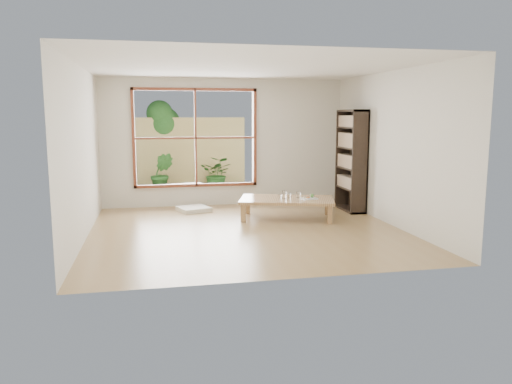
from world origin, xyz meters
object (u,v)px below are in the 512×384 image
(garden_bench, at_px, (178,187))
(bookshelf, at_px, (351,161))
(low_table, at_px, (287,201))
(food_tray, at_px, (310,198))

(garden_bench, bearing_deg, bookshelf, -43.90)
(bookshelf, bearing_deg, low_table, -160.54)
(bookshelf, height_order, garden_bench, bookshelf)
(low_table, xyz_separation_m, bookshelf, (1.43, 0.51, 0.66))
(food_tray, height_order, garden_bench, food_tray)
(food_tray, bearing_deg, bookshelf, 21.95)
(bookshelf, distance_m, garden_bench, 3.77)
(low_table, xyz_separation_m, garden_bench, (-1.83, 2.27, -0.02))
(low_table, bearing_deg, food_tray, -2.94)
(bookshelf, relative_size, food_tray, 6.42)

